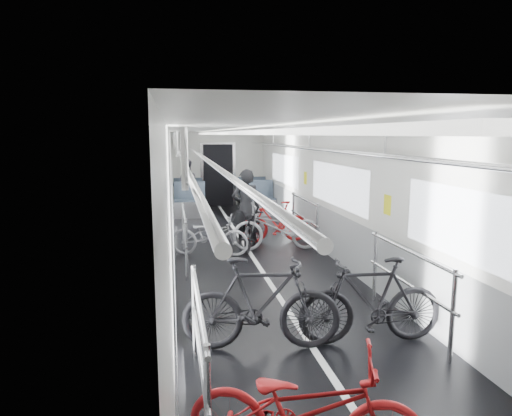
{
  "coord_description": "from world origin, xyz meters",
  "views": [
    {
      "loc": [
        -1.46,
        -7.84,
        2.32
      ],
      "look_at": [
        0.0,
        0.13,
        1.01
      ],
      "focal_mm": 32.0,
      "sensor_mm": 36.0,
      "label": 1
    }
  ],
  "objects": [
    {
      "name": "bike_right_mid",
      "position": [
        0.59,
        0.92,
        0.48
      ],
      "size": [
        1.83,
        0.68,
        0.96
      ],
      "primitive_type": "imported",
      "rotation": [
        0.0,
        0.0,
        -1.6
      ],
      "color": "#A0A0A4",
      "rests_on": "floor"
    },
    {
      "name": "bike_right_near",
      "position": [
        0.67,
        -3.31,
        0.49
      ],
      "size": [
        1.67,
        0.58,
        0.98
      ],
      "primitive_type": "imported",
      "rotation": [
        0.0,
        0.0,
        -1.64
      ],
      "color": "black",
      "rests_on": "floor"
    },
    {
      "name": "car_shell",
      "position": [
        0.0,
        1.78,
        1.13
      ],
      "size": [
        3.02,
        14.01,
        2.41
      ],
      "color": "black",
      "rests_on": "ground"
    },
    {
      "name": "bike_right_far",
      "position": [
        0.71,
        1.66,
        0.45
      ],
      "size": [
        1.49,
        0.46,
        0.89
      ],
      "primitive_type": "imported",
      "rotation": [
        0.0,
        0.0,
        -1.6
      ],
      "color": "#A91415",
      "rests_on": "floor"
    },
    {
      "name": "bike_left_near",
      "position": [
        -0.6,
        -5.04,
        0.43
      ],
      "size": [
        1.74,
        1.06,
        0.87
      ],
      "primitive_type": "imported",
      "rotation": [
        0.0,
        0.0,
        1.25
      ],
      "color": "red",
      "rests_on": "floor"
    },
    {
      "name": "person_seated",
      "position": [
        -1.09,
        5.61,
        0.8
      ],
      "size": [
        0.84,
        0.69,
        1.61
      ],
      "primitive_type": "imported",
      "rotation": [
        0.0,
        0.0,
        3.25
      ],
      "color": "#343039",
      "rests_on": "floor"
    },
    {
      "name": "bike_aisle",
      "position": [
        0.15,
        1.27,
        0.42
      ],
      "size": [
        1.06,
        1.68,
        0.84
      ],
      "primitive_type": "imported",
      "rotation": [
        0.0,
        0.0,
        -0.35
      ],
      "color": "black",
      "rests_on": "floor"
    },
    {
      "name": "bike_left_mid",
      "position": [
        -0.56,
        -3.24,
        0.52
      ],
      "size": [
        1.78,
        0.75,
        1.04
      ],
      "primitive_type": "imported",
      "rotation": [
        0.0,
        0.0,
        1.42
      ],
      "color": "black",
      "rests_on": "floor"
    },
    {
      "name": "person_standing",
      "position": [
        0.02,
        1.37,
        0.81
      ],
      "size": [
        0.61,
        0.42,
        1.62
      ],
      "primitive_type": "imported",
      "rotation": [
        0.0,
        0.0,
        3.08
      ],
      "color": "black",
      "rests_on": "floor"
    },
    {
      "name": "bike_left_far",
      "position": [
        -0.8,
        0.77,
        0.4
      ],
      "size": [
        1.61,
        0.95,
        0.8
      ],
      "primitive_type": "imported",
      "rotation": [
        0.0,
        0.0,
        1.28
      ],
      "color": "#99989C",
      "rests_on": "floor"
    }
  ]
}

